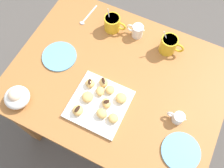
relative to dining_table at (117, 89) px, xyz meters
The scene contains 25 objects.
ground_plane 0.61m from the dining_table, ahead, with size 8.00×8.00×0.00m, color #514C47.
dining_table is the anchor object (origin of this frame).
pastry_plate_square 0.22m from the dining_table, 96.56° to the right, with size 0.27×0.27×0.02m, color white.
coffee_mug_mustard_left 0.36m from the dining_table, 120.73° to the left, with size 0.12×0.09×0.13m.
coffee_mug_mustard_right 0.36m from the dining_table, 58.50° to the left, with size 0.13×0.09×0.14m.
cream_pitcher_white 0.33m from the dining_table, 94.08° to the left, with size 0.10×0.06×0.07m.
ice_cream_bowl 0.52m from the dining_table, 140.15° to the right, with size 0.12×0.12×0.09m.
chocolate_sauce_pitcher 0.38m from the dining_table, 12.37° to the right, with size 0.09×0.05×0.06m.
saucer_sky_left 0.48m from the dining_table, 26.94° to the right, with size 0.17×0.17×0.01m, color #66A8DB.
saucer_sky_right 0.36m from the dining_table, behind, with size 0.18×0.18×0.01m, color #66A8DB.
loose_spoon_near_saucer 0.44m from the dining_table, 140.01° to the left, with size 0.03×0.16×0.01m.
beignet_0 0.18m from the dining_table, 89.49° to the right, with size 0.05×0.04×0.03m, color #E5B260.
beignet_1 0.22m from the dining_table, 136.09° to the right, with size 0.04×0.05×0.03m, color #E5B260.
chocolate_drizzle_1 0.23m from the dining_table, 136.09° to the right, with size 0.03×0.02×0.01m, color black.
beignet_2 0.23m from the dining_table, 84.46° to the right, with size 0.04×0.05×0.03m, color #E5B260.
chocolate_drizzle_2 0.24m from the dining_table, 84.46° to the right, with size 0.03×0.02×0.01m, color black.
beignet_3 0.31m from the dining_table, 109.60° to the right, with size 0.05×0.05×0.04m, color #E5B260.
chocolate_drizzle_3 0.32m from the dining_table, 109.60° to the right, with size 0.04×0.02×0.01m, color black.
beignet_4 0.20m from the dining_table, 109.44° to the right, with size 0.05×0.04×0.03m, color #E5B260.
beignet_5 0.20m from the dining_table, 57.16° to the right, with size 0.05×0.05×0.03m, color #E5B260.
beignet_6 0.28m from the dining_table, 70.04° to the right, with size 0.05×0.05×0.03m, color #E5B260.
beignet_7 0.25m from the dining_table, 115.62° to the right, with size 0.06×0.05×0.03m, color #E5B260.
beignet_8 0.27m from the dining_table, 84.97° to the right, with size 0.05×0.05×0.04m, color #E5B260.
beignet_9 0.18m from the dining_table, 124.66° to the right, with size 0.05×0.04×0.04m, color #E5B260.
chocolate_drizzle_9 0.20m from the dining_table, 124.66° to the right, with size 0.03×0.01×0.01m, color black.
Camera 1 is at (0.22, -0.52, 1.87)m, focal length 39.92 mm.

